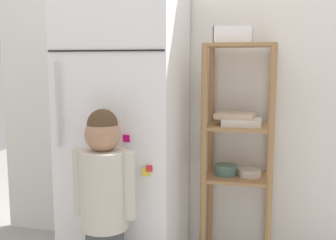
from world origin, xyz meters
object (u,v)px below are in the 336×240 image
(refrigerator, at_px, (126,128))
(child_standing, at_px, (104,189))
(pantry_shelf_unit, at_px, (238,139))
(fruit_bin, at_px, (235,36))

(refrigerator, xyz_separation_m, child_standing, (0.04, -0.43, -0.23))
(pantry_shelf_unit, bearing_deg, fruit_bin, -156.52)
(refrigerator, bearing_deg, child_standing, -85.27)
(refrigerator, distance_m, child_standing, 0.49)
(pantry_shelf_unit, relative_size, fruit_bin, 6.08)
(child_standing, height_order, pantry_shelf_unit, pantry_shelf_unit)
(refrigerator, height_order, pantry_shelf_unit, refrigerator)
(refrigerator, height_order, child_standing, refrigerator)
(child_standing, relative_size, fruit_bin, 4.59)
(refrigerator, relative_size, child_standing, 1.67)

